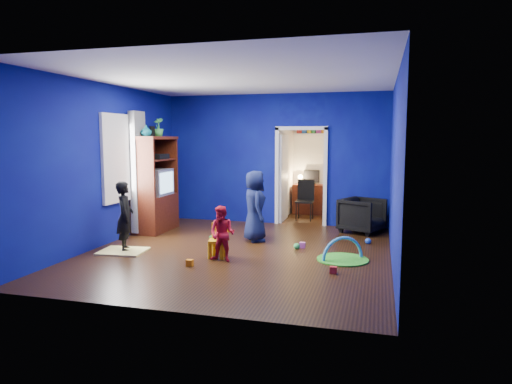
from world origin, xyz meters
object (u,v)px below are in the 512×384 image
(armchair, at_px, (362,215))
(tv_armoire, at_px, (155,184))
(toddler_red, at_px, (222,234))
(child_black, at_px, (125,216))
(study_desk, at_px, (311,199))
(child_navy, at_px, (255,206))
(vase, at_px, (146,131))
(crt_tv, at_px, (156,182))
(folding_chair, at_px, (305,201))
(hopper_ball, at_px, (256,229))
(play_mat, at_px, (343,259))
(kid_chair, at_px, (218,242))

(armchair, bearing_deg, tv_armoire, 127.12)
(armchair, xyz_separation_m, toddler_red, (-2.03, -2.82, 0.08))
(child_black, distance_m, study_desk, 5.31)
(toddler_red, xyz_separation_m, study_desk, (0.67, 4.88, -0.06))
(child_black, distance_m, toddler_red, 1.85)
(child_navy, bearing_deg, vase, 61.69)
(crt_tv, xyz_separation_m, folding_chair, (2.77, 2.03, -0.56))
(hopper_ball, bearing_deg, child_black, -140.74)
(play_mat, bearing_deg, tv_armoire, 161.49)
(vase, bearing_deg, kid_chair, -35.00)
(armchair, relative_size, folding_chair, 0.85)
(toddler_red, distance_m, vase, 3.13)
(child_navy, relative_size, study_desk, 1.51)
(toddler_red, distance_m, tv_armoire, 2.90)
(study_desk, bearing_deg, vase, -130.44)
(vase, bearing_deg, armchair, 16.47)
(tv_armoire, bearing_deg, hopper_ball, -3.55)
(child_black, height_order, toddler_red, child_black)
(armchair, xyz_separation_m, child_navy, (-1.91, -1.32, 0.31))
(child_black, relative_size, toddler_red, 1.36)
(folding_chair, bearing_deg, kid_chair, -102.40)
(toddler_red, bearing_deg, tv_armoire, 144.40)
(vase, xyz_separation_m, play_mat, (3.96, -1.03, -2.06))
(hopper_ball, bearing_deg, child_navy, -78.69)
(vase, xyz_separation_m, crt_tv, (0.04, 0.30, -1.05))
(armchair, distance_m, child_black, 4.67)
(child_navy, relative_size, toddler_red, 1.51)
(play_mat, relative_size, folding_chair, 0.88)
(tv_armoire, relative_size, crt_tv, 2.80)
(hopper_ball, relative_size, kid_chair, 0.72)
(child_black, bearing_deg, vase, -15.69)
(vase, distance_m, kid_chair, 3.03)
(crt_tv, bearing_deg, armchair, 12.73)
(child_navy, distance_m, play_mat, 2.05)
(armchair, bearing_deg, study_desk, 57.96)
(kid_chair, bearing_deg, study_desk, 66.09)
(play_mat, bearing_deg, child_navy, 151.16)
(crt_tv, bearing_deg, tv_armoire, 180.00)
(hopper_ball, height_order, folding_chair, folding_chair)
(armchair, height_order, hopper_ball, armchair)
(armchair, xyz_separation_m, tv_armoire, (-4.17, -0.93, 0.62))
(child_black, bearing_deg, child_navy, -84.57)
(armchair, bearing_deg, vase, 130.98)
(kid_chair, xyz_separation_m, play_mat, (1.97, 0.37, -0.24))
(child_black, height_order, child_navy, child_navy)
(toddler_red, relative_size, vase, 3.93)
(tv_armoire, bearing_deg, toddler_red, -41.50)
(folding_chair, bearing_deg, armchair, -38.94)
(child_navy, distance_m, tv_armoire, 2.31)
(child_navy, height_order, tv_armoire, tv_armoire)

